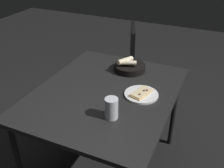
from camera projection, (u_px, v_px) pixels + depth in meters
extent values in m
plane|color=black|center=(107.00, 168.00, 2.20)|extent=(8.00, 8.00, 0.00)
cube|color=black|center=(106.00, 93.00, 1.83)|extent=(1.15, 0.93, 0.03)
cylinder|color=black|center=(91.00, 91.00, 2.57)|extent=(0.04, 0.04, 0.73)
cylinder|color=black|center=(19.00, 165.00, 1.76)|extent=(0.04, 0.04, 0.73)
cylinder|color=black|center=(174.00, 111.00, 2.28)|extent=(0.04, 0.04, 0.73)
cylinder|color=white|center=(141.00, 94.00, 1.77)|extent=(0.23, 0.23, 0.01)
cube|color=#DDB16F|center=(141.00, 93.00, 1.77)|extent=(0.19, 0.13, 0.01)
cube|color=beige|center=(141.00, 92.00, 1.76)|extent=(0.17, 0.12, 0.01)
sphere|color=brown|center=(147.00, 90.00, 1.77)|extent=(0.02, 0.02, 0.02)
sphere|color=brown|center=(140.00, 94.00, 1.73)|extent=(0.02, 0.02, 0.02)
sphere|color=brown|center=(144.00, 91.00, 1.77)|extent=(0.02, 0.02, 0.02)
cylinder|color=black|center=(130.00, 67.00, 2.08)|extent=(0.25, 0.25, 0.05)
cylinder|color=#F7E3BD|center=(125.00, 60.00, 2.04)|extent=(0.14, 0.10, 0.04)
cylinder|color=#F7E3BD|center=(128.00, 63.00, 2.02)|extent=(0.08, 0.13, 0.04)
cylinder|color=#A31D14|center=(125.00, 70.00, 2.05)|extent=(0.06, 0.06, 0.03)
cylinder|color=silver|center=(111.00, 108.00, 1.53)|extent=(0.08, 0.08, 0.13)
cylinder|color=orange|center=(111.00, 112.00, 1.55)|extent=(0.07, 0.07, 0.07)
cube|color=black|center=(113.00, 71.00, 2.83)|extent=(0.57, 0.57, 0.04)
cube|color=black|center=(132.00, 49.00, 2.69)|extent=(0.40, 0.18, 0.48)
cylinder|color=black|center=(97.00, 80.00, 3.11)|extent=(0.03, 0.03, 0.39)
cylinder|color=black|center=(94.00, 97.00, 2.78)|extent=(0.03, 0.03, 0.39)
cylinder|color=black|center=(130.00, 80.00, 3.09)|extent=(0.03, 0.03, 0.39)
cylinder|color=black|center=(130.00, 98.00, 2.76)|extent=(0.03, 0.03, 0.39)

